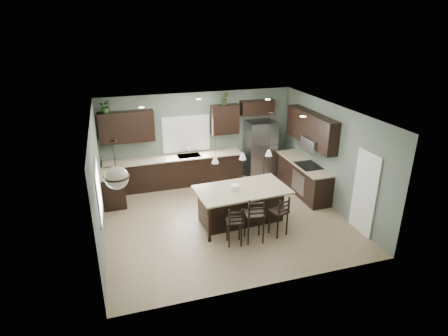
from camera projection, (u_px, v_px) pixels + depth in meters
ground at (225, 218)px, 9.76m from camera, size 6.00×6.00×0.00m
pantry_door at (365, 193)px, 8.81m from camera, size 0.04×0.82×2.04m
window_back at (186, 134)px, 11.49m from camera, size 1.35×0.02×1.00m
window_left at (97, 192)px, 7.65m from camera, size 0.02×1.10×1.00m
left_return_cabs at (114, 189)px, 10.36m from camera, size 0.60×0.90×0.90m
left_return_countertop at (113, 173)px, 10.19m from camera, size 0.66×0.96×0.04m
back_lower_cabs at (175, 172)px, 11.53m from camera, size 4.20×0.60×0.90m
back_countertop at (174, 158)px, 11.34m from camera, size 4.20×0.66×0.04m
sink_inset at (189, 156)px, 11.45m from camera, size 0.70×0.45×0.01m
faucet at (189, 152)px, 11.37m from camera, size 0.02×0.02×0.28m
back_upper_left at (127, 127)px, 10.73m from camera, size 1.55×0.34×0.90m
back_upper_right at (225, 119)px, 11.54m from camera, size 0.85×0.34×0.90m
fridge_header at (257, 108)px, 11.71m from camera, size 1.05×0.34×0.45m
right_lower_cabs at (303, 178)px, 11.10m from camera, size 0.60×2.35×0.90m
right_countertop at (304, 163)px, 10.92m from camera, size 0.66×2.35×0.04m
cooktop at (308, 166)px, 10.67m from camera, size 0.58×0.75×0.02m
wall_oven_front at (298, 183)px, 10.77m from camera, size 0.01×0.72×0.60m
right_upper_cabs at (311, 129)px, 10.58m from camera, size 0.34×2.35×0.90m
microwave at (313, 145)px, 10.47m from camera, size 0.40×0.75×0.40m
refrigerator at (260, 149)px, 12.07m from camera, size 0.90×0.74×1.85m
kitchen_island at (242, 205)px, 9.43m from camera, size 2.35×1.44×0.92m
serving_dish at (235, 187)px, 9.17m from camera, size 0.24×0.24×0.14m
bar_stool_left at (234, 225)px, 8.48m from camera, size 0.42×0.42×0.98m
bar_stool_center at (254, 218)px, 8.58m from camera, size 0.48×0.48×1.17m
bar_stool_right at (278, 215)px, 8.86m from camera, size 0.48×0.48×1.02m
pendant_left at (215, 141)px, 8.53m from camera, size 0.17×0.17×1.10m
pendant_center at (243, 138)px, 8.76m from camera, size 0.17×0.17×1.10m
pendant_right at (270, 135)px, 9.00m from camera, size 0.17×0.17×1.10m
chandelier at (115, 165)px, 6.97m from camera, size 0.49×0.49×0.98m
plant_back_left at (106, 106)px, 10.33m from camera, size 0.43×0.40×0.38m
plant_back_right at (225, 99)px, 11.26m from camera, size 0.27×0.25×0.40m
room_shell at (225, 157)px, 9.12m from camera, size 6.00×6.00×6.00m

